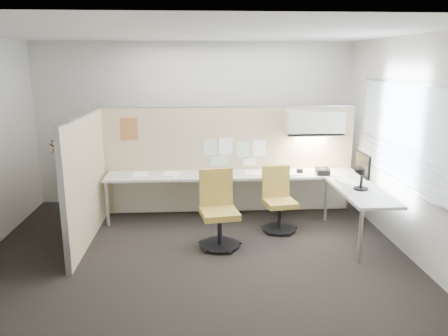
{
  "coord_description": "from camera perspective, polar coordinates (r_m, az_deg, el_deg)",
  "views": [
    {
      "loc": [
        0.04,
        -5.42,
        2.46
      ],
      "look_at": [
        0.42,
        0.8,
        0.94
      ],
      "focal_mm": 35.0,
      "sensor_mm": 36.0,
      "label": 1
    }
  ],
  "objects": [
    {
      "name": "chair_left",
      "position": [
        5.95,
        -0.73,
        -5.72
      ],
      "size": [
        0.55,
        0.57,
        1.03
      ],
      "rotation": [
        0.0,
        0.0,
        0.16
      ],
      "color": "black",
      "rests_on": "floor"
    },
    {
      "name": "partition_back",
      "position": [
        7.21,
        0.6,
        1.01
      ],
      "size": [
        4.1,
        0.06,
        1.75
      ],
      "primitive_type": "cube",
      "color": "tan",
      "rests_on": "floor"
    },
    {
      "name": "desk",
      "position": [
        6.86,
        4.06,
        -2.04
      ],
      "size": [
        4.0,
        2.07,
        0.73
      ],
      "color": "beige",
      "rests_on": "floor"
    },
    {
      "name": "stapler",
      "position": [
        7.03,
        7.6,
        -0.45
      ],
      "size": [
        0.14,
        0.09,
        0.05
      ],
      "primitive_type": "cube",
      "rotation": [
        0.0,
        0.0,
        -0.41
      ],
      "color": "black",
      "rests_on": "desk"
    },
    {
      "name": "paper_stack_4",
      "position": [
        6.69,
        15.66,
        -1.69
      ],
      "size": [
        0.27,
        0.33,
        0.02
      ],
      "primitive_type": "cube",
      "rotation": [
        0.0,
        0.0,
        0.15
      ],
      "color": "white",
      "rests_on": "desk"
    },
    {
      "name": "overhead_bin",
      "position": [
        7.12,
        11.7,
        5.76
      ],
      "size": [
        0.9,
        0.36,
        0.38
      ],
      "primitive_type": "cube",
      "color": "beige",
      "rests_on": "partition_back"
    },
    {
      "name": "paper_stack_1",
      "position": [
        6.89,
        -7.01,
        -0.83
      ],
      "size": [
        0.29,
        0.34,
        0.02
      ],
      "primitive_type": "cube",
      "rotation": [
        0.0,
        0.0,
        -0.22
      ],
      "color": "white",
      "rests_on": "desk"
    },
    {
      "name": "phone",
      "position": [
        7.04,
        12.72,
        -0.42
      ],
      "size": [
        0.22,
        0.21,
        0.12
      ],
      "rotation": [
        0.0,
        0.0,
        -0.04
      ],
      "color": "black",
      "rests_on": "desk"
    },
    {
      "name": "window_pane",
      "position": [
        6.12,
        22.62,
        4.1
      ],
      "size": [
        0.01,
        2.8,
        1.3
      ],
      "primitive_type": "cube",
      "color": "#929BAA",
      "rests_on": "wall_right"
    },
    {
      "name": "paper_stack_2",
      "position": [
        6.94,
        3.76,
        -0.68
      ],
      "size": [
        0.25,
        0.32,
        0.02
      ],
      "primitive_type": "cube",
      "rotation": [
        0.0,
        0.0,
        -0.07
      ],
      "color": "white",
      "rests_on": "desk"
    },
    {
      "name": "paper_stack_0",
      "position": [
        6.9,
        -10.89,
        -0.93
      ],
      "size": [
        0.26,
        0.32,
        0.03
      ],
      "primitive_type": "cube",
      "rotation": [
        0.0,
        0.0,
        0.09
      ],
      "color": "white",
      "rests_on": "desk"
    },
    {
      "name": "partition_left",
      "position": [
        6.32,
        -17.53,
        -1.48
      ],
      "size": [
        0.06,
        2.2,
        1.75
      ],
      "primitive_type": "cube",
      "color": "tan",
      "rests_on": "floor"
    },
    {
      "name": "wall_back",
      "position": [
        7.74,
        -3.82,
        5.81
      ],
      "size": [
        5.5,
        0.02,
        2.8
      ],
      "primitive_type": "cube",
      "color": "beige",
      "rests_on": "ground"
    },
    {
      "name": "poster",
      "position": [
        7.14,
        -12.32,
        5.02
      ],
      "size": [
        0.28,
        0.0,
        0.35
      ],
      "primitive_type": "cube",
      "color": "orange",
      "rests_on": "partition_back"
    },
    {
      "name": "monitor",
      "position": [
        6.29,
        17.62,
        -0.11
      ],
      "size": [
        0.2,
        0.49,
        0.51
      ],
      "rotation": [
        0.0,
        0.0,
        1.58
      ],
      "color": "black",
      "rests_on": "desk"
    },
    {
      "name": "task_light_strip",
      "position": [
        7.15,
        11.61,
        4.09
      ],
      "size": [
        0.6,
        0.06,
        0.02
      ],
      "primitive_type": "cube",
      "color": "#FFEABF",
      "rests_on": "overhead_bin"
    },
    {
      "name": "ceiling",
      "position": [
        5.43,
        -4.13,
        17.32
      ],
      "size": [
        5.5,
        4.5,
        0.01
      ],
      "primitive_type": "cube",
      "color": "white",
      "rests_on": "wall_back"
    },
    {
      "name": "floor",
      "position": [
        5.95,
        -3.66,
        -10.78
      ],
      "size": [
        5.5,
        4.5,
        0.01
      ],
      "primitive_type": "cube",
      "color": "black",
      "rests_on": "ground"
    },
    {
      "name": "wall_right",
      "position": [
        6.15,
        22.7,
        2.72
      ],
      "size": [
        0.02,
        4.5,
        2.8
      ],
      "primitive_type": "cube",
      "color": "beige",
      "rests_on": "ground"
    },
    {
      "name": "pinned_papers",
      "position": [
        7.15,
        1.26,
        2.2
      ],
      "size": [
        1.01,
        0.0,
        0.47
      ],
      "color": "#8CBF8C",
      "rests_on": "partition_back"
    },
    {
      "name": "chair_right",
      "position": [
        6.56,
        7.11,
        -4.36
      ],
      "size": [
        0.5,
        0.52,
        0.94
      ],
      "rotation": [
        0.0,
        0.0,
        0.15
      ],
      "color": "black",
      "rests_on": "floor"
    },
    {
      "name": "wall_front",
      "position": [
        3.34,
        -4.04,
        -4.82
      ],
      "size": [
        5.5,
        0.02,
        2.8
      ],
      "primitive_type": "cube",
      "color": "beige",
      "rests_on": "ground"
    },
    {
      "name": "coat_hook",
      "position": [
        5.44,
        -20.81,
        1.65
      ],
      "size": [
        0.18,
        0.48,
        1.44
      ],
      "color": "silver",
      "rests_on": "partition_left"
    },
    {
      "name": "tape_dispenser",
      "position": [
        7.09,
        9.86,
        -0.37
      ],
      "size": [
        0.11,
        0.09,
        0.06
      ],
      "primitive_type": "cube",
      "rotation": [
        0.0,
        0.0,
        -0.34
      ],
      "color": "black",
      "rests_on": "desk"
    },
    {
      "name": "paper_stack_3",
      "position": [
        6.97,
        8.34,
        -0.7
      ],
      "size": [
        0.3,
        0.35,
        0.03
      ],
      "primitive_type": "cube",
      "rotation": [
        0.0,
        0.0,
        0.27
      ],
      "color": "white",
      "rests_on": "desk"
    }
  ]
}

